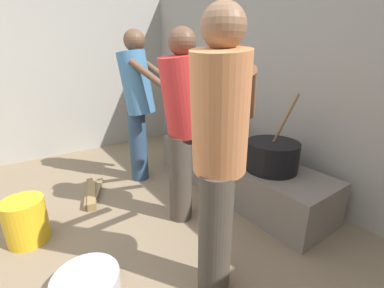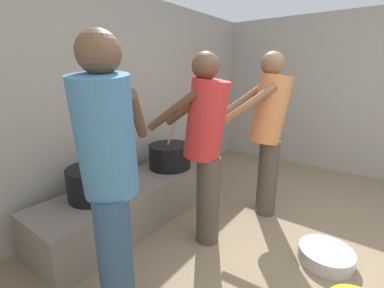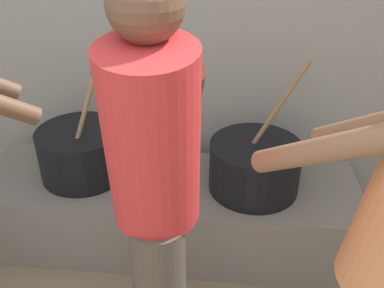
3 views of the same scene
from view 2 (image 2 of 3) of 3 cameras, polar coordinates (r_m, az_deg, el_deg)
block_enclosure_rear at (r=3.01m, az=-16.34°, el=8.67°), size 5.34×0.20×2.26m
hearth_ledge at (r=2.76m, az=-11.28°, el=-11.69°), size 2.06×0.60×0.42m
cooking_pot_main at (r=2.39m, az=-20.38°, el=-7.80°), size 0.46×0.46×0.72m
cooking_pot_secondary at (r=2.93m, az=-4.86°, el=-2.59°), size 0.47×0.47×0.72m
cook_in_blue_shirt at (r=1.48m, az=-17.77°, el=-5.12°), size 0.73×0.69×1.66m
cook_in_red_shirt at (r=2.12m, az=2.93°, el=0.86°), size 0.40×0.70×1.61m
cook_in_orange_shirt at (r=2.66m, az=16.38°, el=3.71°), size 0.68×0.72×1.64m
metal_mixing_bowl at (r=2.48m, az=27.27°, el=-20.86°), size 0.41×0.41×0.11m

